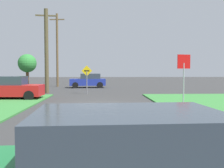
% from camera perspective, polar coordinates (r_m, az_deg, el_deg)
% --- Properties ---
extents(ground_plane, '(120.00, 120.00, 0.00)m').
position_cam_1_polar(ground_plane, '(16.22, -3.20, -4.35)').
color(ground_plane, '#333333').
extents(lane_stripe_center, '(0.20, 14.00, 0.01)m').
position_cam_1_polar(lane_stripe_center, '(8.35, -4.23, -11.39)').
color(lane_stripe_center, yellow).
rests_on(lane_stripe_center, ground).
extents(stop_sign, '(0.75, 0.20, 2.90)m').
position_cam_1_polar(stop_sign, '(15.21, 14.81, 2.78)').
color(stop_sign, '#9EA0A8').
rests_on(stop_sign, ground).
extents(parked_car_near_building, '(4.04, 2.13, 1.62)m').
position_cam_1_polar(parked_car_near_building, '(20.20, -20.23, -0.78)').
color(parked_car_near_building, red).
rests_on(parked_car_near_building, ground).
extents(car_approaching_junction, '(4.21, 2.24, 1.62)m').
position_cam_1_polar(car_approaching_junction, '(31.41, -5.03, 0.70)').
color(car_approaching_junction, navy).
rests_on(car_approaching_junction, ground).
extents(utility_pole_mid, '(1.79, 0.42, 7.34)m').
position_cam_1_polar(utility_pole_mid, '(24.49, -13.58, 6.88)').
color(utility_pole_mid, brown).
rests_on(utility_pole_mid, ground).
extents(utility_pole_far, '(1.80, 0.26, 8.83)m').
position_cam_1_polar(utility_pole_far, '(33.92, -11.41, 7.19)').
color(utility_pole_far, brown).
rests_on(utility_pole_far, ground).
extents(direction_sign, '(0.90, 0.09, 2.43)m').
position_cam_1_polar(direction_sign, '(23.25, -5.31, 1.62)').
color(direction_sign, slate).
rests_on(direction_sign, ground).
extents(oak_tree_left, '(2.47, 2.47, 4.17)m').
position_cam_1_polar(oak_tree_left, '(38.41, -17.36, 4.12)').
color(oak_tree_left, brown).
rests_on(oak_tree_left, ground).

